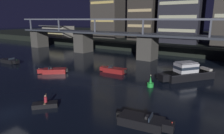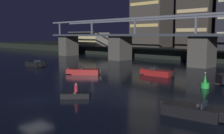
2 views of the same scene
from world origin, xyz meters
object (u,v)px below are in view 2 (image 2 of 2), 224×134
(waterfront_pavilion, at_px, (90,39))
(speedboat_mid_left, at_px, (195,111))
(tower_west_tall, at_px, (200,2))
(speedboat_near_right, at_px, (84,72))
(speedboat_far_left, at_px, (36,64))
(speedboat_near_center, at_px, (157,73))
(channel_buoy, at_px, (205,84))
(river_bridge, at_px, (202,45))
(dinghy_with_paddler, at_px, (75,95))

(waterfront_pavilion, relative_size, speedboat_mid_left, 2.37)
(tower_west_tall, xyz_separation_m, speedboat_near_right, (2.54, -42.69, -14.19))
(speedboat_near_right, bearing_deg, speedboat_mid_left, -19.97)
(waterfront_pavilion, height_order, speedboat_far_left, waterfront_pavilion)
(waterfront_pavilion, height_order, speedboat_mid_left, waterfront_pavilion)
(speedboat_near_center, distance_m, channel_buoy, 9.39)
(river_bridge, bearing_deg, dinghy_with_paddler, -86.76)
(river_bridge, relative_size, speedboat_mid_left, 16.35)
(tower_west_tall, relative_size, waterfront_pavilion, 2.03)
(dinghy_with_paddler, bearing_deg, channel_buoy, 61.34)
(speedboat_mid_left, bearing_deg, tower_west_tall, 114.92)
(channel_buoy, height_order, dinghy_with_paddler, channel_buoy)
(tower_west_tall, bearing_deg, speedboat_near_center, -73.12)
(tower_west_tall, bearing_deg, waterfront_pavilion, -162.78)
(river_bridge, height_order, dinghy_with_paddler, river_bridge)
(dinghy_with_paddler, bearing_deg, speedboat_near_right, 136.27)
(speedboat_near_right, height_order, channel_buoy, channel_buoy)
(speedboat_near_right, bearing_deg, waterfront_pavilion, 137.35)
(river_bridge, bearing_deg, waterfront_pavilion, 164.81)
(tower_west_tall, bearing_deg, dinghy_with_paddler, -76.26)
(speedboat_far_left, bearing_deg, river_bridge, 41.20)
(speedboat_near_right, xyz_separation_m, dinghy_with_paddler, (10.30, -9.86, -0.14))
(channel_buoy, bearing_deg, speedboat_near_right, -171.40)
(speedboat_far_left, bearing_deg, speedboat_near_right, -1.69)
(speedboat_near_right, relative_size, dinghy_with_paddler, 1.74)
(tower_west_tall, distance_m, waterfront_pavilion, 35.79)
(speedboat_near_right, distance_m, speedboat_far_left, 14.49)
(tower_west_tall, relative_size, speedboat_near_center, 4.81)
(river_bridge, distance_m, speedboat_mid_left, 30.92)
(speedboat_near_center, bearing_deg, channel_buoy, -23.49)
(speedboat_near_center, height_order, speedboat_mid_left, same)
(river_bridge, height_order, speedboat_far_left, river_bridge)
(river_bridge, distance_m, tower_west_tall, 26.89)
(river_bridge, bearing_deg, tower_west_tall, 116.74)
(channel_buoy, bearing_deg, river_bridge, 115.31)
(tower_west_tall, bearing_deg, channel_buoy, -63.90)
(river_bridge, relative_size, speedboat_near_center, 16.37)
(speedboat_mid_left, distance_m, dinghy_with_paddler, 10.75)
(tower_west_tall, bearing_deg, speedboat_near_right, -86.59)
(river_bridge, relative_size, waterfront_pavilion, 6.90)
(speedboat_near_center, distance_m, speedboat_near_right, 10.59)
(speedboat_near_right, distance_m, channel_buoy, 17.30)
(speedboat_far_left, bearing_deg, tower_west_tall, 74.22)
(waterfront_pavilion, relative_size, dinghy_with_paddler, 4.68)
(speedboat_far_left, bearing_deg, waterfront_pavilion, 122.98)
(river_bridge, distance_m, dinghy_with_paddler, 30.75)
(speedboat_far_left, height_order, dinghy_with_paddler, dinghy_with_paddler)
(river_bridge, bearing_deg, speedboat_far_left, -138.80)
(river_bridge, distance_m, waterfront_pavilion, 45.49)
(tower_west_tall, distance_m, speedboat_mid_left, 57.20)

